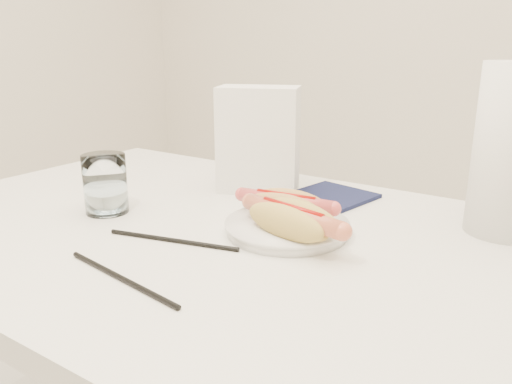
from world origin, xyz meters
The scene contains 9 objects.
table centered at (0.00, 0.00, 0.69)m, with size 1.20×0.80×0.75m.
plate centered at (0.14, 0.04, 0.76)m, with size 0.20×0.20×0.02m, color white.
hotdog_left centered at (0.12, 0.07, 0.79)m, with size 0.18×0.08×0.05m.
hotdog_right centered at (0.17, 0.00, 0.79)m, with size 0.20×0.11×0.05m.
water_glass centered at (-0.21, -0.05, 0.81)m, with size 0.08×0.08×0.11m, color white.
chopstick_near centered at (0.00, -0.10, 0.75)m, with size 0.01×0.01×0.23m, color black.
chopstick_far centered at (0.04, -0.24, 0.75)m, with size 0.01×0.01×0.24m, color black.
napkin_box centered at (-0.05, 0.23, 0.86)m, with size 0.17×0.09×0.22m, color white.
navy_napkin centered at (0.11, 0.27, 0.75)m, with size 0.15×0.15×0.01m, color #101535.
Camera 1 is at (0.54, -0.66, 1.07)m, focal length 35.57 mm.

